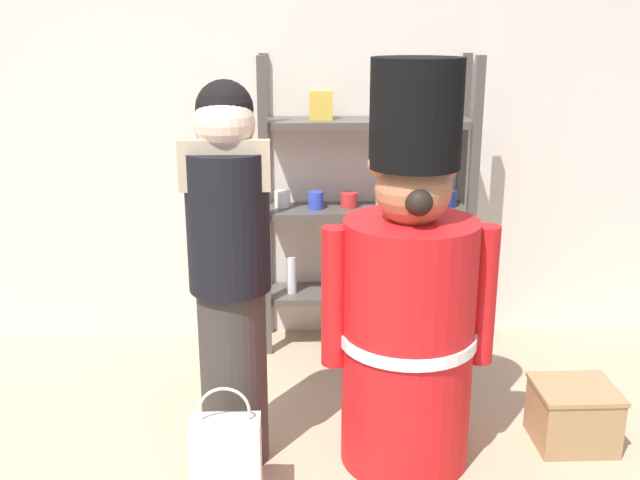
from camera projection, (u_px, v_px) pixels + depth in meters
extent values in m
cube|color=silver|center=(262.00, 120.00, 4.19)|extent=(6.40, 0.12, 2.60)
cube|color=#4C4742|center=(265.00, 213.00, 3.96)|extent=(0.05, 0.05, 1.68)
cube|color=#4C4742|center=(471.00, 211.00, 4.01)|extent=(0.05, 0.05, 1.68)
cube|color=#4C4742|center=(266.00, 200.00, 4.25)|extent=(0.05, 0.05, 1.68)
cube|color=#4C4742|center=(459.00, 198.00, 4.29)|extent=(0.05, 0.05, 1.68)
cube|color=#4C4742|center=(364.00, 293.00, 4.28)|extent=(1.15, 0.30, 0.04)
cube|color=#4C4742|center=(366.00, 211.00, 4.14)|extent=(1.15, 0.30, 0.04)
cube|color=#4C4742|center=(367.00, 123.00, 3.99)|extent=(1.15, 0.30, 0.04)
cylinder|color=white|center=(282.00, 199.00, 4.14)|extent=(0.09, 0.09, 0.09)
cylinder|color=blue|center=(316.00, 200.00, 4.10)|extent=(0.09, 0.09, 0.10)
cylinder|color=red|center=(349.00, 200.00, 4.13)|extent=(0.10, 0.10, 0.09)
cylinder|color=pink|center=(382.00, 198.00, 4.16)|extent=(0.07, 0.07, 0.09)
cylinder|color=black|center=(417.00, 202.00, 4.10)|extent=(0.08, 0.08, 0.08)
cylinder|color=navy|center=(449.00, 198.00, 4.15)|extent=(0.09, 0.09, 0.10)
cylinder|color=silver|center=(292.00, 275.00, 4.21)|extent=(0.06, 0.06, 0.22)
cylinder|color=#596B33|center=(340.00, 274.00, 4.23)|extent=(0.08, 0.08, 0.21)
cylinder|color=navy|center=(388.00, 272.00, 4.28)|extent=(0.06, 0.06, 0.20)
cylinder|color=#B27226|center=(438.00, 273.00, 4.24)|extent=(0.06, 0.06, 0.21)
cube|color=gold|center=(321.00, 105.00, 3.96)|extent=(0.12, 0.10, 0.16)
cube|color=#B21E2D|center=(414.00, 109.00, 3.98)|extent=(0.13, 0.11, 0.11)
cylinder|color=red|center=(407.00, 344.00, 3.04)|extent=(0.55, 0.55, 1.08)
cylinder|color=white|center=(408.00, 336.00, 3.03)|extent=(0.57, 0.57, 0.05)
sphere|color=#AC714A|center=(413.00, 188.00, 2.85)|extent=(0.31, 0.31, 0.31)
sphere|color=#AC714A|center=(381.00, 164.00, 2.82)|extent=(0.11, 0.11, 0.11)
sphere|color=#AC714A|center=(447.00, 163.00, 2.83)|extent=(0.11, 0.11, 0.11)
cylinder|color=black|center=(416.00, 113.00, 2.76)|extent=(0.36, 0.36, 0.42)
cylinder|color=red|center=(335.00, 297.00, 2.97)|extent=(0.11, 0.11, 0.60)
cylinder|color=red|center=(483.00, 295.00, 2.99)|extent=(0.11, 0.11, 0.60)
sphere|color=black|center=(419.00, 202.00, 2.72)|extent=(0.11, 0.11, 0.11)
cylinder|color=#38332D|center=(234.00, 375.00, 3.09)|extent=(0.28, 0.28, 0.79)
cylinder|color=black|center=(228.00, 221.00, 2.89)|extent=(0.34, 0.34, 0.57)
sphere|color=beige|center=(224.00, 123.00, 2.78)|extent=(0.24, 0.24, 0.24)
cube|color=tan|center=(224.00, 166.00, 2.76)|extent=(0.35, 0.04, 0.20)
sphere|color=black|center=(224.00, 109.00, 2.78)|extent=(0.23, 0.23, 0.23)
cube|color=silver|center=(226.00, 462.00, 2.84)|extent=(0.27, 0.13, 0.37)
torus|color=silver|center=(224.00, 411.00, 2.78)|extent=(0.20, 0.01, 0.20)
cube|color=#9E7A51|center=(573.00, 417.00, 3.27)|extent=(0.34, 0.30, 0.26)
cube|color=#9E7A51|center=(576.00, 389.00, 3.23)|extent=(0.36, 0.32, 0.02)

